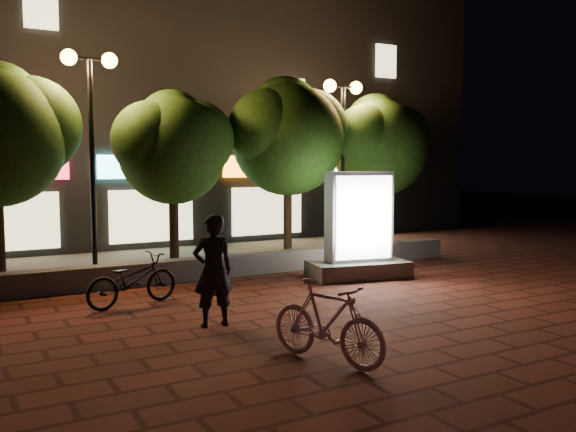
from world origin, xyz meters
TOP-DOWN VIEW (x-y plane):
  - ground at (0.00, 0.00)m, footprint 80.00×80.00m
  - retaining_wall at (0.00, 4.00)m, footprint 16.00×0.45m
  - sidewalk at (0.00, 6.50)m, footprint 16.00×5.00m
  - building_block at (-0.01, 12.99)m, footprint 28.00×8.12m
  - tree_mid at (0.55, 5.46)m, footprint 3.24×2.70m
  - tree_right at (3.86, 5.46)m, footprint 3.72×3.10m
  - tree_far_right at (7.05, 5.46)m, footprint 3.48×2.90m
  - street_lamp_left at (-1.50, 5.20)m, footprint 1.26×0.36m
  - street_lamp_right at (5.50, 5.20)m, footprint 1.26×0.36m
  - ad_kiosk at (3.99, 2.31)m, footprint 2.50×1.57m
  - scooter_pink at (-0.03, -2.48)m, footprint 1.13×1.93m
  - rider at (-0.67, -0.03)m, footprint 0.72×0.50m
  - scooter_parked at (-1.45, 2.10)m, footprint 1.99×1.12m

SIDE VIEW (x-z plane):
  - ground at x=0.00m, z-range 0.00..0.00m
  - sidewalk at x=0.00m, z-range 0.00..0.08m
  - retaining_wall at x=0.00m, z-range 0.00..0.50m
  - scooter_parked at x=-1.45m, z-range 0.00..0.99m
  - scooter_pink at x=-0.03m, z-range 0.00..1.12m
  - rider at x=-0.67m, z-range 0.00..1.88m
  - ad_kiosk at x=3.99m, z-range -0.24..2.28m
  - tree_mid at x=0.55m, z-range 0.97..5.47m
  - tree_far_right at x=7.05m, z-range 0.99..5.75m
  - tree_right at x=3.86m, z-range 1.03..6.10m
  - street_lamp_right at x=5.50m, z-range 1.40..6.38m
  - street_lamp_left at x=-1.50m, z-range 1.44..6.62m
  - building_block at x=-0.01m, z-range -0.65..10.65m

